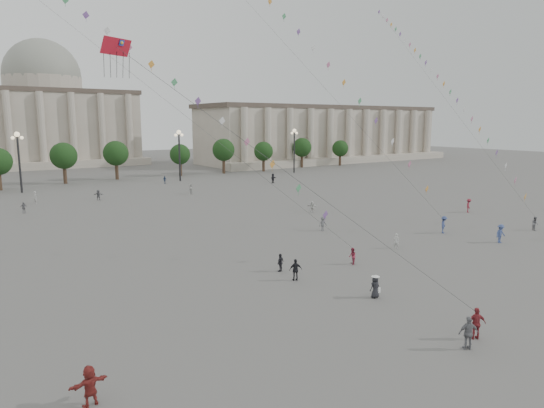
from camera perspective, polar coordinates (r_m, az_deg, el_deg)
ground at (r=38.08m, az=12.12°, el=-9.55°), size 360.00×360.00×0.00m
hall_east at (r=155.92m, az=6.19°, el=8.18°), size 84.00×26.22×17.20m
hall_central at (r=155.99m, az=-25.07°, el=9.47°), size 48.30×34.30×35.50m
tree_row at (r=106.08m, az=-20.06°, el=5.32°), size 137.12×5.12×8.00m
lamp_post_mid_west at (r=95.33m, az=-27.68°, el=5.56°), size 2.00×0.90×10.65m
lamp_post_mid_east at (r=103.29m, az=-10.86°, el=6.72°), size 2.00×0.90×10.65m
lamp_post_far_east at (r=118.54m, az=2.63°, el=7.25°), size 2.00×0.90×10.65m
person_crowd_0 at (r=100.35m, az=-12.52°, el=2.80°), size 0.95×0.59×1.50m
person_crowd_4 at (r=84.76m, az=-9.53°, el=1.76°), size 1.35×1.69×1.80m
person_crowd_6 at (r=55.85m, az=6.01°, el=-2.31°), size 1.10×0.64×1.69m
person_crowd_7 at (r=67.21m, az=4.74°, el=-0.29°), size 1.45×1.24×1.58m
person_crowd_8 at (r=72.08m, az=22.14°, el=-0.17°), size 1.40×1.33×1.90m
person_crowd_9 at (r=98.62m, az=0.12°, el=3.04°), size 1.88×1.26×1.95m
person_crowd_10 at (r=82.48m, az=-26.07°, el=0.71°), size 0.54×0.74×1.88m
person_crowd_12 at (r=81.98m, az=-19.75°, el=1.01°), size 1.58×1.23×1.67m
person_crowd_13 at (r=49.54m, az=14.41°, el=-4.22°), size 0.60×0.66×1.52m
person_crowd_14 at (r=55.40m, az=25.30°, el=-3.16°), size 1.31×0.81×1.95m
person_crowd_16 at (r=74.50m, az=-27.19°, el=-0.38°), size 0.91×0.42×1.53m
tourist_0 at (r=31.00m, az=22.92°, el=-12.82°), size 1.19×0.95×1.89m
tourist_1 at (r=38.54m, az=2.80°, el=-7.74°), size 1.10×0.81×1.74m
tourist_2 at (r=24.13m, az=-20.65°, el=-19.38°), size 1.80×0.78×1.88m
tourist_3 at (r=29.55m, az=22.12°, el=-13.88°), size 1.20×0.94×1.90m
tourist_4 at (r=40.77m, az=1.00°, el=-6.90°), size 0.97×0.73×1.54m
kite_flyer_0 at (r=43.27m, az=9.44°, el=-6.08°), size 0.86×0.91×1.48m
kite_flyer_1 at (r=57.70m, az=19.57°, el=-2.30°), size 1.45×1.26×1.94m
kite_flyer_2 at (r=63.55m, az=28.53°, el=-2.03°), size 0.93×0.98×1.59m
hat_person at (r=35.67m, az=12.05°, el=-9.42°), size 0.81×0.60×1.69m
dragon_kite at (r=33.14m, az=-17.25°, el=15.74°), size 8.51×9.01×27.06m
kite_train_west at (r=57.04m, az=-23.01°, el=20.50°), size 31.94×45.70×70.20m
kite_train_east at (r=82.42m, az=18.58°, el=14.05°), size 17.84×41.02×56.19m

